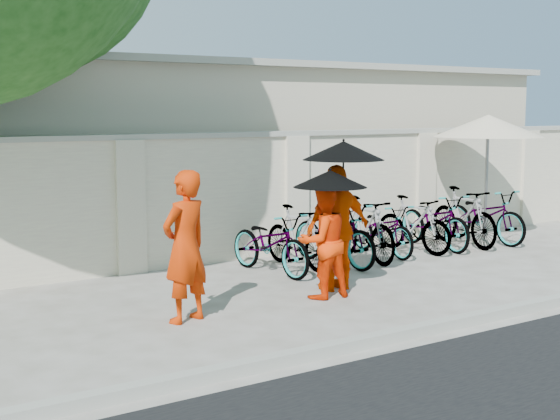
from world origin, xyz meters
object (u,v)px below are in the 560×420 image
monk_left (185,246)px  monk_center (323,241)px  monk_right (338,228)px  patio_umbrella (488,127)px

monk_left → monk_center: (2.01, 0.04, -0.14)m
monk_right → patio_umbrella: size_ratio=0.73×
patio_umbrella → monk_left: bearing=-165.8°
monk_center → patio_umbrella: size_ratio=0.63×
monk_center → patio_umbrella: patio_umbrella is taller
monk_left → monk_center: 2.01m
monk_center → patio_umbrella: 5.49m
monk_left → monk_right: (2.45, 0.30, -0.03)m
monk_center → monk_right: 0.53m
monk_left → monk_center: monk_left is taller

